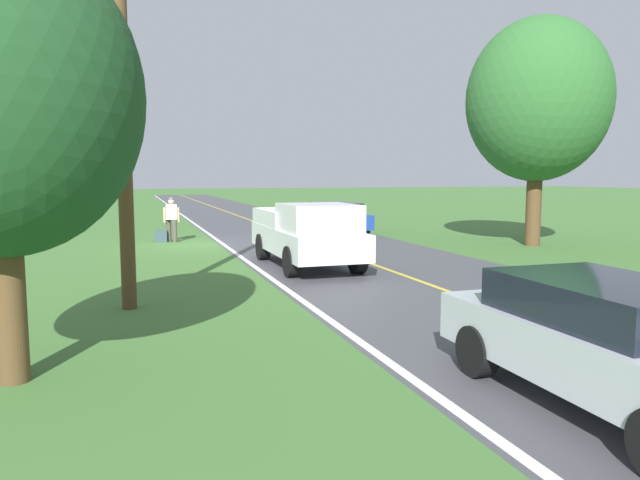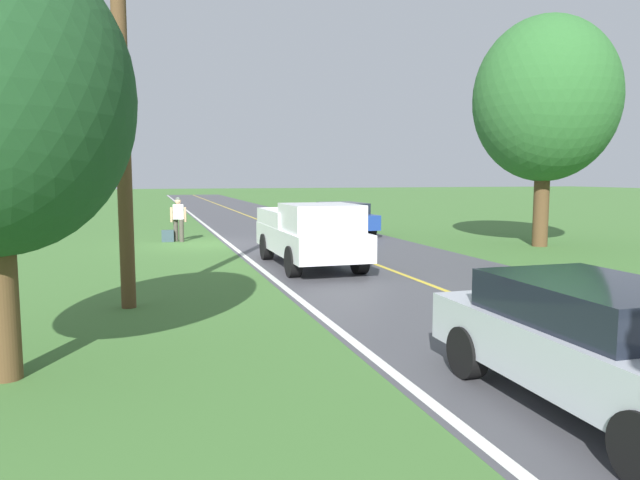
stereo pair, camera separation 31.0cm
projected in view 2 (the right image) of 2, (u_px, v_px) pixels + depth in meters
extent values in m
plane|color=#427033|center=(206.00, 244.00, 22.09)|extent=(200.00, 200.00, 0.00)
cube|color=#47474C|center=(313.00, 241.00, 23.29)|extent=(7.10, 120.00, 0.00)
cube|color=silver|center=(229.00, 243.00, 22.33)|extent=(0.16, 117.60, 0.00)
cube|color=gold|center=(313.00, 241.00, 23.29)|extent=(0.14, 117.60, 0.00)
cylinder|color=#4C473D|center=(182.00, 231.00, 22.85)|extent=(0.18, 0.18, 0.88)
cylinder|color=#4C473D|center=(176.00, 230.00, 23.04)|extent=(0.18, 0.18, 0.88)
cube|color=white|center=(178.00, 212.00, 22.86)|extent=(0.42, 0.29, 0.58)
sphere|color=tan|center=(178.00, 201.00, 22.82)|extent=(0.23, 0.23, 0.23)
sphere|color=#4C564C|center=(178.00, 199.00, 22.81)|extent=(0.20, 0.20, 0.20)
cube|color=#591E19|center=(178.00, 211.00, 23.06)|extent=(0.33, 0.22, 0.44)
cylinder|color=tan|center=(185.00, 215.00, 22.91)|extent=(0.10, 0.10, 0.58)
cylinder|color=tan|center=(171.00, 215.00, 22.80)|extent=(0.10, 0.10, 0.58)
cube|color=#384C56|center=(168.00, 236.00, 22.83)|extent=(0.47, 0.24, 0.47)
cube|color=silver|center=(309.00, 240.00, 16.74)|extent=(2.01, 5.41, 0.70)
cube|color=silver|center=(321.00, 218.00, 15.53)|extent=(1.85, 2.16, 0.72)
cube|color=black|center=(321.00, 215.00, 15.53)|extent=(1.68, 1.30, 0.43)
cube|color=silver|center=(328.00, 216.00, 17.98)|extent=(0.11, 3.02, 0.45)
cube|color=silver|center=(268.00, 218.00, 17.43)|extent=(0.11, 3.02, 0.45)
cube|color=silver|center=(287.00, 214.00, 19.14)|extent=(1.84, 0.10, 0.45)
cylinder|color=black|center=(360.00, 259.00, 15.37)|extent=(0.30, 0.80, 0.80)
cylinder|color=black|center=(293.00, 262.00, 14.86)|extent=(0.30, 0.80, 0.80)
cylinder|color=black|center=(323.00, 245.00, 18.51)|extent=(0.30, 0.80, 0.80)
cylinder|color=black|center=(267.00, 247.00, 17.99)|extent=(0.30, 0.80, 0.80)
cylinder|color=brown|center=(541.00, 204.00, 21.30)|extent=(0.55, 0.55, 3.13)
ellipsoid|color=#2D662D|center=(545.00, 99.00, 20.89)|extent=(5.08, 5.08, 5.84)
cube|color=#B2B7C1|center=(606.00, 355.00, 6.32)|extent=(1.86, 4.40, 0.62)
cube|color=black|center=(595.00, 302.00, 6.45)|extent=(1.63, 2.38, 0.46)
cylinder|color=black|center=(578.00, 341.00, 7.93)|extent=(0.24, 0.66, 0.66)
cylinder|color=black|center=(467.00, 352.00, 7.45)|extent=(0.24, 0.66, 0.66)
cube|color=navy|center=(341.00, 220.00, 25.75)|extent=(2.02, 4.47, 0.62)
cube|color=black|center=(343.00, 208.00, 25.50)|extent=(1.72, 2.44, 0.46)
cylinder|color=black|center=(313.00, 225.00, 26.83)|extent=(0.26, 0.67, 0.66)
cylinder|color=black|center=(347.00, 224.00, 27.37)|extent=(0.26, 0.67, 0.66)
cylinder|color=black|center=(334.00, 230.00, 24.20)|extent=(0.26, 0.67, 0.66)
cylinder|color=black|center=(371.00, 229.00, 24.74)|extent=(0.26, 0.67, 0.66)
cylinder|color=brown|center=(121.00, 84.00, 11.00)|extent=(0.28, 0.28, 8.55)
cylinder|color=brown|center=(3.00, 298.00, 7.31)|extent=(0.36, 0.36, 2.08)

